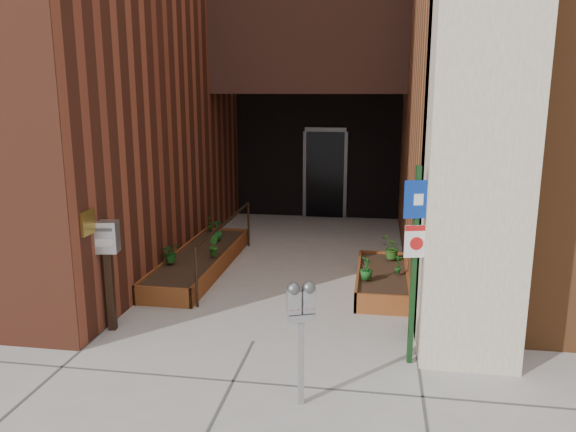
% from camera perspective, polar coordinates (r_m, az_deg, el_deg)
% --- Properties ---
extents(ground, '(80.00, 80.00, 0.00)m').
position_cam_1_polar(ground, '(7.20, -3.57, -12.60)').
color(ground, '#9E9991').
rests_on(ground, ground).
extents(architecture, '(20.00, 14.60, 10.00)m').
position_cam_1_polar(architecture, '(13.48, 2.17, 20.79)').
color(architecture, brown).
rests_on(architecture, ground).
extents(planter_left, '(0.90, 3.60, 0.30)m').
position_cam_1_polar(planter_left, '(9.98, -8.91, -4.62)').
color(planter_left, brown).
rests_on(planter_left, ground).
extents(planter_right, '(0.80, 2.20, 0.30)m').
position_cam_1_polar(planter_right, '(9.04, 9.56, -6.49)').
color(planter_right, brown).
rests_on(planter_right, ground).
extents(handrail, '(0.04, 3.34, 0.90)m').
position_cam_1_polar(handrail, '(9.62, -6.29, -1.39)').
color(handrail, black).
rests_on(handrail, ground).
extents(parking_meter, '(0.30, 0.20, 1.28)m').
position_cam_1_polar(parking_meter, '(5.49, 1.35, -9.55)').
color(parking_meter, '#9B9B9E').
rests_on(parking_meter, ground).
extents(sign_post, '(0.31, 0.11, 2.29)m').
position_cam_1_polar(sign_post, '(6.32, 12.82, -2.92)').
color(sign_post, '#153A18').
rests_on(sign_post, ground).
extents(payment_dropbox, '(0.32, 0.26, 1.46)m').
position_cam_1_polar(payment_dropbox, '(7.52, -17.86, -3.52)').
color(payment_dropbox, black).
rests_on(payment_dropbox, ground).
extents(shrub_left_a, '(0.43, 0.43, 0.34)m').
position_cam_1_polar(shrub_left_a, '(9.43, -11.84, -3.63)').
color(shrub_left_a, '#195718').
rests_on(shrub_left_a, planter_left).
extents(shrub_left_b, '(0.26, 0.26, 0.34)m').
position_cam_1_polar(shrub_left_b, '(9.68, -7.60, -3.02)').
color(shrub_left_b, '#215D1A').
rests_on(shrub_left_b, planter_left).
extents(shrub_left_c, '(0.29, 0.29, 0.37)m').
position_cam_1_polar(shrub_left_c, '(10.72, -7.24, -1.40)').
color(shrub_left_c, '#1B611F').
rests_on(shrub_left_c, planter_left).
extents(shrub_left_d, '(0.20, 0.20, 0.33)m').
position_cam_1_polar(shrub_left_d, '(11.45, -7.94, -0.63)').
color(shrub_left_d, '#1C5518').
rests_on(shrub_left_d, planter_left).
extents(shrub_right_a, '(0.19, 0.19, 0.34)m').
position_cam_1_polar(shrub_right_a, '(8.50, 7.96, -5.27)').
color(shrub_right_a, '#18561B').
rests_on(shrub_right_a, planter_right).
extents(shrub_right_b, '(0.20, 0.20, 0.30)m').
position_cam_1_polar(shrub_right_b, '(8.85, 11.17, -4.79)').
color(shrub_right_b, '#195819').
rests_on(shrub_right_b, planter_right).
extents(shrub_right_c, '(0.48, 0.48, 0.38)m').
position_cam_1_polar(shrub_right_c, '(9.56, 10.49, -3.21)').
color(shrub_right_c, '#2A5B1A').
rests_on(shrub_right_c, planter_right).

